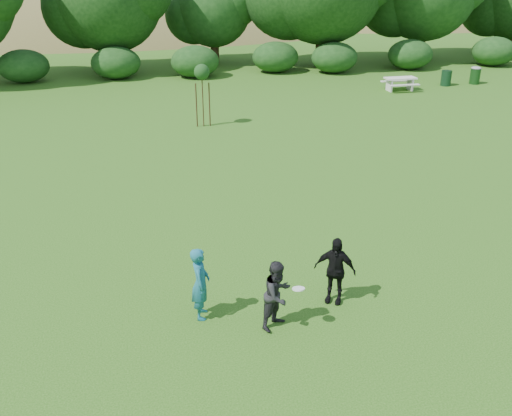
{
  "coord_description": "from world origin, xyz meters",
  "views": [
    {
      "loc": [
        -2.96,
        -10.73,
        7.47
      ],
      "look_at": [
        0.0,
        3.0,
        1.1
      ],
      "focal_mm": 40.0,
      "sensor_mm": 36.0,
      "label": 1
    }
  ],
  "objects_px": {
    "player_black": "(335,270)",
    "trash_can_lidded": "(475,75)",
    "picnic_table": "(400,82)",
    "sapling": "(202,74)",
    "player_grey": "(278,295)",
    "trash_can_near": "(446,78)",
    "player_teal": "(200,283)"
  },
  "relations": [
    {
      "from": "player_teal",
      "to": "picnic_table",
      "type": "distance_m",
      "value": 24.35
    },
    {
      "from": "player_grey",
      "to": "player_black",
      "type": "distance_m",
      "value": 1.65
    },
    {
      "from": "player_black",
      "to": "sapling",
      "type": "height_order",
      "value": "sapling"
    },
    {
      "from": "player_teal",
      "to": "player_grey",
      "type": "distance_m",
      "value": 1.71
    },
    {
      "from": "sapling",
      "to": "trash_can_lidded",
      "type": "height_order",
      "value": "sapling"
    },
    {
      "from": "sapling",
      "to": "player_black",
      "type": "bearing_deg",
      "value": -85.87
    },
    {
      "from": "sapling",
      "to": "trash_can_lidded",
      "type": "xyz_separation_m",
      "value": [
        17.34,
        5.65,
        -1.88
      ]
    },
    {
      "from": "player_grey",
      "to": "picnic_table",
      "type": "height_order",
      "value": "player_grey"
    },
    {
      "from": "sapling",
      "to": "picnic_table",
      "type": "xyz_separation_m",
      "value": [
        12.07,
        4.9,
        -1.9
      ]
    },
    {
      "from": "trash_can_near",
      "to": "picnic_table",
      "type": "xyz_separation_m",
      "value": [
        -3.3,
        -0.67,
        0.07
      ]
    },
    {
      "from": "player_teal",
      "to": "trash_can_lidded",
      "type": "height_order",
      "value": "player_teal"
    },
    {
      "from": "player_black",
      "to": "picnic_table",
      "type": "height_order",
      "value": "player_black"
    },
    {
      "from": "player_black",
      "to": "picnic_table",
      "type": "bearing_deg",
      "value": 91.72
    },
    {
      "from": "player_teal",
      "to": "trash_can_near",
      "type": "xyz_separation_m",
      "value": [
        17.36,
        20.55,
        -0.4
      ]
    },
    {
      "from": "player_grey",
      "to": "picnic_table",
      "type": "xyz_separation_m",
      "value": [
        12.5,
        20.58,
        -0.27
      ]
    },
    {
      "from": "trash_can_near",
      "to": "picnic_table",
      "type": "height_order",
      "value": "trash_can_near"
    },
    {
      "from": "trash_can_near",
      "to": "player_grey",
      "type": "bearing_deg",
      "value": -126.62
    },
    {
      "from": "player_black",
      "to": "trash_can_near",
      "type": "bearing_deg",
      "value": 85.84
    },
    {
      "from": "player_black",
      "to": "trash_can_near",
      "type": "height_order",
      "value": "player_black"
    },
    {
      "from": "player_black",
      "to": "trash_can_lidded",
      "type": "distance_m",
      "value": 26.3
    },
    {
      "from": "trash_can_lidded",
      "to": "sapling",
      "type": "bearing_deg",
      "value": -161.95
    },
    {
      "from": "player_grey",
      "to": "player_teal",
      "type": "bearing_deg",
      "value": 117.75
    },
    {
      "from": "player_black",
      "to": "trash_can_lidded",
      "type": "bearing_deg",
      "value": 82.42
    },
    {
      "from": "player_grey",
      "to": "player_black",
      "type": "bearing_deg",
      "value": -14.35
    },
    {
      "from": "picnic_table",
      "to": "trash_can_lidded",
      "type": "relative_size",
      "value": 1.71
    },
    {
      "from": "sapling",
      "to": "trash_can_lidded",
      "type": "bearing_deg",
      "value": 18.05
    },
    {
      "from": "trash_can_near",
      "to": "sapling",
      "type": "height_order",
      "value": "sapling"
    },
    {
      "from": "player_black",
      "to": "trash_can_lidded",
      "type": "xyz_separation_m",
      "value": [
        16.26,
        20.67,
        -0.28
      ]
    },
    {
      "from": "player_teal",
      "to": "sapling",
      "type": "distance_m",
      "value": 15.19
    },
    {
      "from": "picnic_table",
      "to": "trash_can_lidded",
      "type": "distance_m",
      "value": 5.32
    },
    {
      "from": "player_grey",
      "to": "trash_can_lidded",
      "type": "bearing_deg",
      "value": 12.21
    },
    {
      "from": "player_black",
      "to": "player_grey",
      "type": "bearing_deg",
      "value": -125.74
    }
  ]
}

